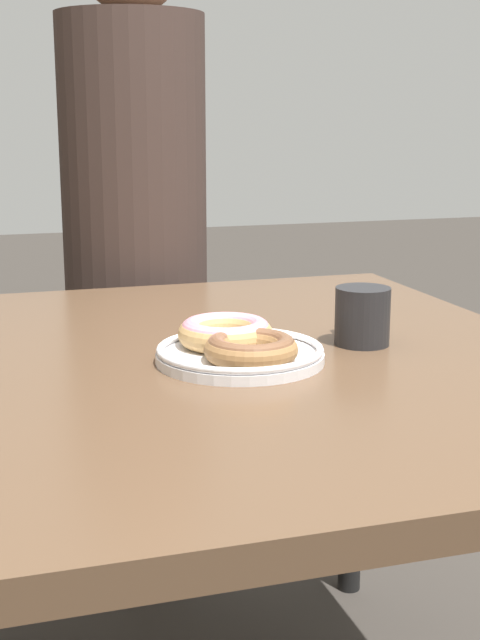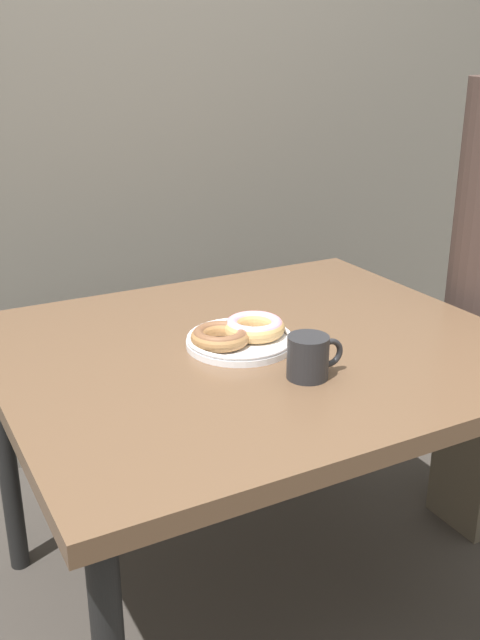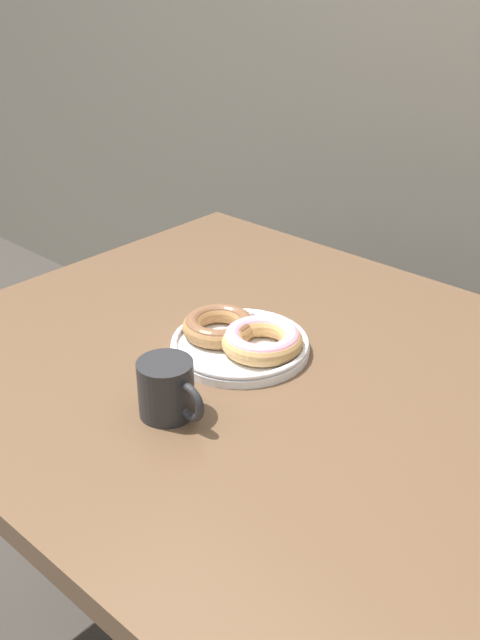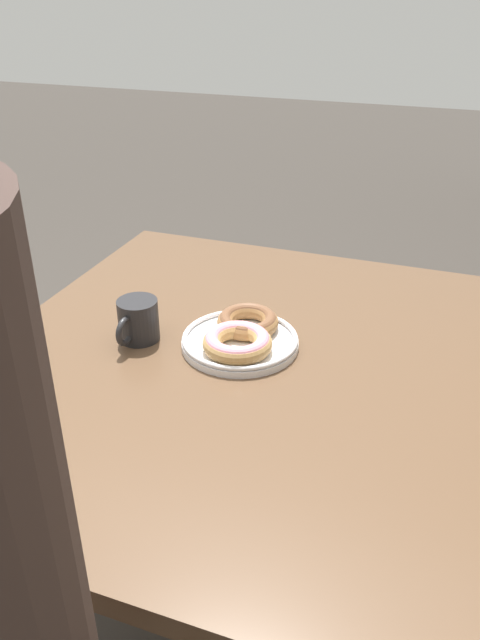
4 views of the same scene
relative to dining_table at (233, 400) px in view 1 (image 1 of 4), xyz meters
The scene contains 4 objects.
dining_table is the anchor object (origin of this frame).
donut_plate 0.10m from the dining_table, behind, with size 0.26×0.23×0.05m.
coffee_mug 0.23m from the dining_table, 88.38° to the right, with size 0.12×0.08×0.09m.
person_figure 0.78m from the dining_table, ahead, with size 0.33×0.32×1.45m.
Camera 1 is at (-1.18, 0.55, 1.04)m, focal length 50.00 mm.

